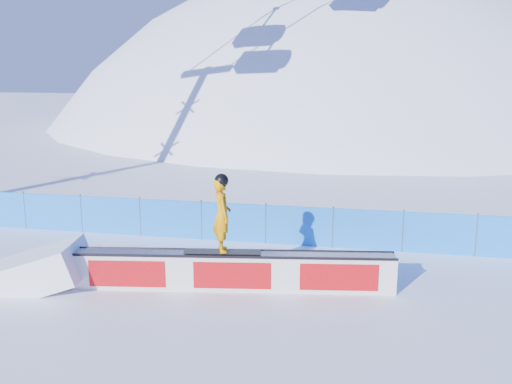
# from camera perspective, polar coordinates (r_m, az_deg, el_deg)

# --- Properties ---
(ground) EXTENTS (160.00, 160.00, 0.00)m
(ground) POSITION_cam_1_polar(r_m,az_deg,el_deg) (13.01, 1.79, -11.47)
(ground) COLOR white
(ground) RESTS_ON ground
(snow_hill) EXTENTS (64.00, 64.00, 64.00)m
(snow_hill) POSITION_cam_1_polar(r_m,az_deg,el_deg) (58.59, 8.54, -10.72)
(snow_hill) COLOR white
(snow_hill) RESTS_ON ground
(safety_fence) EXTENTS (22.05, 0.05, 1.30)m
(safety_fence) POSITION_cam_1_polar(r_m,az_deg,el_deg) (16.99, 4.30, -3.41)
(safety_fence) COLOR blue
(safety_fence) RESTS_ON ground
(rail_box) EXTENTS (7.73, 1.69, 0.93)m
(rail_box) POSITION_cam_1_polar(r_m,az_deg,el_deg) (13.83, -2.32, -7.89)
(rail_box) COLOR silver
(rail_box) RESTS_ON ground
(snow_ramp) EXTENTS (2.69, 1.90, 1.55)m
(snow_ramp) POSITION_cam_1_polar(r_m,az_deg,el_deg) (15.18, -21.04, -8.70)
(snow_ramp) COLOR white
(snow_ramp) RESTS_ON ground
(snowboarder) EXTENTS (1.86, 0.77, 1.91)m
(snowboarder) POSITION_cam_1_polar(r_m,az_deg,el_deg) (13.42, -3.42, -2.23)
(snowboarder) COLOR black
(snowboarder) RESTS_ON rail_box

